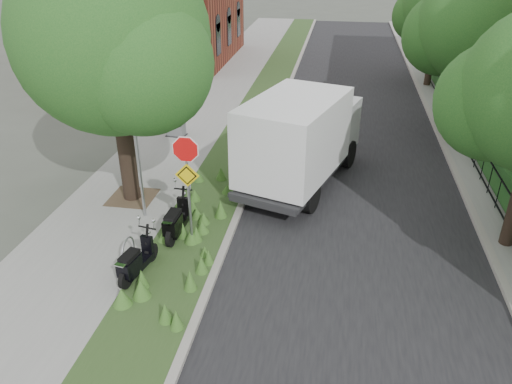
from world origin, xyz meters
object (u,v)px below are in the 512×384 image
at_px(box_truck, 301,136).
at_px(utility_cabinet, 176,124).
at_px(scooter_near, 176,224).
at_px(scooter_far, 134,265).
at_px(sign_assembly, 187,169).

height_order(box_truck, utility_cabinet, box_truck).
xyz_separation_m(scooter_near, scooter_far, (-0.43, -1.92, -0.03)).
relative_size(sign_assembly, scooter_near, 1.79).
xyz_separation_m(scooter_far, box_truck, (3.44, 6.01, 1.23)).
bearing_deg(scooter_far, utility_cabinet, 101.67).
xyz_separation_m(sign_assembly, scooter_near, (-0.50, 0.22, -1.79)).
relative_size(scooter_near, box_truck, 0.29).
relative_size(scooter_far, box_truck, 0.26).
bearing_deg(utility_cabinet, scooter_far, -78.33).
height_order(scooter_near, box_truck, box_truck).
bearing_deg(scooter_far, sign_assembly, 61.22).
xyz_separation_m(sign_assembly, scooter_far, (-0.93, -1.70, -1.82)).
bearing_deg(utility_cabinet, sign_assembly, -69.51).
bearing_deg(box_truck, sign_assembly, -120.19).
distance_m(sign_assembly, scooter_far, 2.66).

